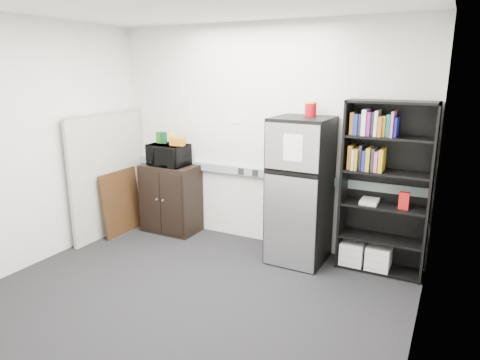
% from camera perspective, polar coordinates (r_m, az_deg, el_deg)
% --- Properties ---
extents(floor, '(4.00, 4.00, 0.00)m').
position_cam_1_polar(floor, '(4.27, -7.54, -15.87)').
color(floor, black).
rests_on(floor, ground).
extents(wall_back, '(4.00, 0.02, 2.70)m').
position_cam_1_polar(wall_back, '(5.27, 2.84, 5.76)').
color(wall_back, silver).
rests_on(wall_back, floor).
extents(wall_right, '(0.02, 3.50, 2.70)m').
position_cam_1_polar(wall_right, '(3.11, 23.52, -1.66)').
color(wall_right, silver).
rests_on(wall_right, floor).
extents(wall_left, '(0.02, 3.50, 2.70)m').
position_cam_1_polar(wall_left, '(5.18, -26.66, 4.07)').
color(wall_left, silver).
rests_on(wall_left, floor).
extents(electrical_raceway, '(3.92, 0.05, 0.10)m').
position_cam_1_polar(electrical_raceway, '(5.33, 2.64, 0.94)').
color(electrical_raceway, gray).
rests_on(electrical_raceway, wall_back).
extents(wall_note, '(0.14, 0.00, 0.10)m').
position_cam_1_polar(wall_note, '(5.39, -0.58, 8.12)').
color(wall_note, white).
rests_on(wall_note, wall_back).
extents(bookshelf, '(0.90, 0.34, 1.85)m').
position_cam_1_polar(bookshelf, '(4.76, 18.59, -0.60)').
color(bookshelf, black).
rests_on(bookshelf, floor).
extents(cubicle_partition, '(0.06, 1.30, 1.62)m').
position_cam_1_polar(cubicle_partition, '(5.90, -17.12, 0.74)').
color(cubicle_partition, gray).
rests_on(cubicle_partition, floor).
extents(cabinet, '(0.74, 0.49, 0.92)m').
position_cam_1_polar(cabinet, '(5.87, -9.19, -2.42)').
color(cabinet, black).
rests_on(cabinet, floor).
extents(microwave, '(0.52, 0.36, 0.28)m').
position_cam_1_polar(microwave, '(5.71, -9.52, 3.32)').
color(microwave, black).
rests_on(microwave, cabinet).
extents(snack_box_a, '(0.07, 0.05, 0.15)m').
position_cam_1_polar(snack_box_a, '(5.80, -10.72, 5.61)').
color(snack_box_a, '#1F5117').
rests_on(snack_box_a, microwave).
extents(snack_box_b, '(0.08, 0.06, 0.15)m').
position_cam_1_polar(snack_box_b, '(5.75, -10.12, 5.56)').
color(snack_box_b, '#0B3318').
rests_on(snack_box_b, microwave).
extents(snack_box_c, '(0.07, 0.05, 0.14)m').
position_cam_1_polar(snack_box_c, '(5.68, -9.03, 5.44)').
color(snack_box_c, yellow).
rests_on(snack_box_c, microwave).
extents(snack_bag, '(0.19, 0.13, 0.10)m').
position_cam_1_polar(snack_bag, '(5.57, -8.33, 5.08)').
color(snack_bag, '#B96612').
rests_on(snack_bag, microwave).
extents(refrigerator, '(0.63, 0.66, 1.65)m').
position_cam_1_polar(refrigerator, '(4.86, 7.98, -1.46)').
color(refrigerator, black).
rests_on(refrigerator, floor).
extents(coffee_can, '(0.13, 0.13, 0.18)m').
position_cam_1_polar(coffee_can, '(4.80, 9.41, 9.45)').
color(coffee_can, '#9C070F').
rests_on(coffee_can, refrigerator).
extents(framed_poster, '(0.12, 0.66, 0.85)m').
position_cam_1_polar(framed_poster, '(5.95, -15.54, -2.88)').
color(framed_poster, black).
rests_on(framed_poster, floor).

